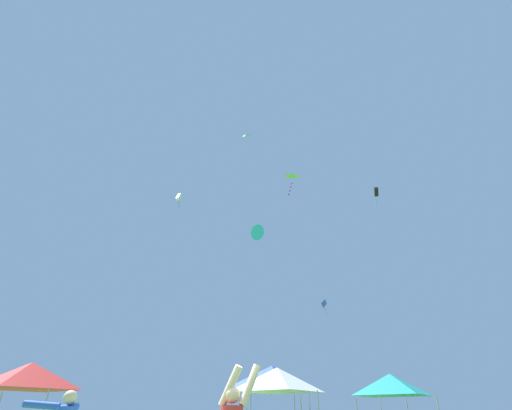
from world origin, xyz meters
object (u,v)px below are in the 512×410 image
object	(u,v)px
kite_lime_delta	(292,176)
kite_blue_diamond	(324,304)
canopy_tent_red	(29,376)
kite_black_box	(376,192)
kite_white_box	(179,197)
canopy_tent_teal	(391,385)
kite_cyan_delta	(257,232)
canopy_tent_blue	(272,377)
canopy_tent_white	(277,380)
kite_green_delta	(246,135)

from	to	relation	value
kite_lime_delta	kite_blue_diamond	bearing A→B (deg)	61.30
canopy_tent_red	kite_black_box	size ratio (longest dim) A/B	1.42
kite_white_box	kite_black_box	size ratio (longest dim) A/B	0.62
canopy_tent_teal	kite_blue_diamond	xyz separation A→B (m)	(3.61, 18.60, 8.77)
canopy_tent_red	kite_lime_delta	world-z (taller)	kite_lime_delta
kite_cyan_delta	kite_white_box	bearing A→B (deg)	-143.02
kite_lime_delta	canopy_tent_blue	bearing A→B (deg)	-121.42
canopy_tent_red	canopy_tent_white	world-z (taller)	canopy_tent_white
canopy_tent_blue	kite_blue_diamond	bearing A→B (deg)	60.29
canopy_tent_white	kite_white_box	xyz separation A→B (m)	(-5.83, 6.26, 12.63)
canopy_tent_teal	kite_blue_diamond	world-z (taller)	kite_blue_diamond
canopy_tent_teal	kite_cyan_delta	size ratio (longest dim) A/B	1.82
canopy_tent_white	kite_blue_diamond	world-z (taller)	kite_blue_diamond
kite_white_box	kite_blue_diamond	bearing A→B (deg)	40.75
canopy_tent_teal	kite_green_delta	bearing A→B (deg)	114.97
kite_green_delta	kite_blue_diamond	bearing A→B (deg)	35.29
canopy_tent_white	canopy_tent_teal	bearing A→B (deg)	5.25
canopy_tent_blue	kite_white_box	distance (m)	13.90
kite_blue_diamond	kite_cyan_delta	distance (m)	12.09
canopy_tent_teal	canopy_tent_blue	xyz separation A→B (m)	(-4.92, 3.65, 0.56)
kite_white_box	kite_cyan_delta	bearing A→B (deg)	36.98
canopy_tent_red	kite_blue_diamond	bearing A→B (deg)	46.39
canopy_tent_teal	canopy_tent_white	size ratio (longest dim) A/B	0.96
canopy_tent_teal	kite_white_box	size ratio (longest dim) A/B	2.22
canopy_tent_red	kite_white_box	bearing A→B (deg)	60.38
canopy_tent_teal	canopy_tent_blue	world-z (taller)	canopy_tent_blue
canopy_tent_teal	canopy_tent_red	distance (m)	15.30
kite_black_box	kite_blue_diamond	bearing A→B (deg)	135.51
kite_green_delta	kite_cyan_delta	xyz separation A→B (m)	(0.96, -1.32, -12.48)
canopy_tent_white	kite_green_delta	bearing A→B (deg)	90.72
canopy_tent_teal	kite_lime_delta	size ratio (longest dim) A/B	1.19
kite_white_box	kite_green_delta	distance (m)	15.12
canopy_tent_blue	kite_black_box	xyz separation A→B (m)	(13.94, 9.64, 19.32)
kite_black_box	canopy_tent_white	bearing A→B (deg)	-136.40
kite_white_box	kite_cyan_delta	world-z (taller)	kite_cyan_delta
canopy_tent_white	kite_green_delta	world-z (taller)	kite_green_delta
canopy_tent_blue	kite_blue_diamond	size ratio (longest dim) A/B	2.54
kite_cyan_delta	canopy_tent_blue	bearing A→B (deg)	-92.05
kite_black_box	kite_lime_delta	world-z (taller)	kite_black_box
kite_black_box	kite_cyan_delta	distance (m)	15.63
kite_cyan_delta	kite_blue_diamond	bearing A→B (deg)	43.49
canopy_tent_blue	kite_cyan_delta	world-z (taller)	kite_cyan_delta
canopy_tent_red	kite_green_delta	size ratio (longest dim) A/B	2.95
canopy_tent_white	kite_black_box	distance (m)	28.13
canopy_tent_white	kite_lime_delta	size ratio (longest dim) A/B	1.24
canopy_tent_teal	kite_cyan_delta	xyz separation A→B (m)	(-4.66, 10.75, 12.77)
kite_cyan_delta	kite_green_delta	bearing A→B (deg)	126.02
kite_white_box	kite_cyan_delta	xyz separation A→B (m)	(6.63, 5.00, 0.04)
canopy_tent_teal	canopy_tent_white	distance (m)	5.49
canopy_tent_red	kite_lime_delta	size ratio (longest dim) A/B	1.23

